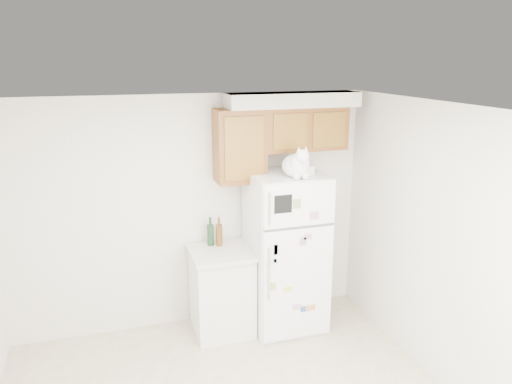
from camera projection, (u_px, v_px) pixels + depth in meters
name	position (u px, v px, depth m)	size (l,w,h in m)	color
room_shell	(248.00, 226.00, 3.61)	(3.84, 4.04, 2.52)	silver
refrigerator	(286.00, 251.00, 5.31)	(0.76, 0.78, 1.70)	white
base_counter	(222.00, 290.00, 5.28)	(0.64, 0.64, 0.92)	white
cat	(297.00, 165.00, 4.90)	(0.33, 0.48, 0.34)	white
storage_box_back	(298.00, 165.00, 5.24)	(0.18, 0.13, 0.10)	white
storage_box_front	(306.00, 171.00, 5.02)	(0.15, 0.11, 0.09)	white
bottle_green	(210.00, 231.00, 5.26)	(0.07, 0.07, 0.31)	#19381E
bottle_amber	(219.00, 231.00, 5.25)	(0.07, 0.07, 0.31)	#593814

